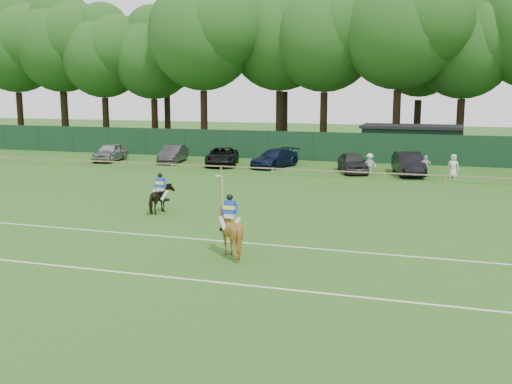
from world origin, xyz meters
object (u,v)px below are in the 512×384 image
at_px(hatch_grey, 353,162).
at_px(spectator_left, 370,164).
at_px(sedan_grey, 173,154).
at_px(sedan_navy, 275,158).
at_px(estate_black, 408,164).
at_px(utility_shed, 411,143).
at_px(spectator_mid, 425,167).
at_px(horse_dark, 161,199).
at_px(sedan_silver, 110,152).
at_px(suv_black, 222,157).
at_px(horse_chestnut, 230,232).
at_px(spectator_right, 453,166).

xyz_separation_m(hatch_grey, spectator_left, (1.30, -0.41, -0.00)).
bearing_deg(sedan_grey, sedan_navy, -11.01).
distance_m(estate_black, utility_shed, 9.23).
height_order(spectator_left, spectator_mid, spectator_mid).
height_order(sedan_navy, spectator_left, spectator_left).
xyz_separation_m(sedan_grey, spectator_mid, (20.55, -2.64, 0.07)).
relative_size(horse_dark, spectator_left, 1.13).
distance_m(horse_dark, spectator_mid, 20.36).
xyz_separation_m(sedan_silver, suv_black, (10.23, 0.09, -0.05)).
bearing_deg(utility_shed, sedan_grey, -157.75).
height_order(horse_chestnut, suv_black, horse_chestnut).
bearing_deg(spectator_mid, estate_black, 128.35).
relative_size(sedan_navy, spectator_right, 2.98).
height_order(horse_chestnut, spectator_right, horse_chestnut).
relative_size(horse_dark, estate_black, 0.34).
distance_m(suv_black, spectator_right, 17.83).
bearing_deg(sedan_grey, spectator_left, -15.48).
relative_size(spectator_left, utility_shed, 0.18).
xyz_separation_m(horse_dark, horse_chestnut, (6.01, -6.30, 0.20)).
xyz_separation_m(spectator_mid, utility_shed, (-1.62, 10.39, 0.74)).
distance_m(suv_black, spectator_left, 12.06).
bearing_deg(spectator_left, sedan_silver, 166.39).
distance_m(sedan_grey, sedan_navy, 8.98).
xyz_separation_m(sedan_grey, suv_black, (4.62, -0.54, -0.00)).
relative_size(sedan_grey, utility_shed, 0.52).
bearing_deg(spectator_right, suv_black, -178.99).
relative_size(horse_chestnut, suv_black, 0.35).
xyz_separation_m(sedan_grey, sedan_navy, (8.97, -0.31, -0.01)).
relative_size(spectator_left, spectator_mid, 0.95).
distance_m(hatch_grey, utility_shed, 9.93).
height_order(sedan_silver, sedan_navy, sedan_silver).
distance_m(horse_dark, hatch_grey, 18.80).
height_order(suv_black, utility_shed, utility_shed).
height_order(estate_black, spectator_left, estate_black).
bearing_deg(suv_black, horse_dark, -94.22).
bearing_deg(sedan_grey, suv_black, -15.75).
bearing_deg(utility_shed, sedan_navy, -141.04).
bearing_deg(utility_shed, spectator_right, -70.24).
bearing_deg(utility_shed, hatch_grey, -111.46).
bearing_deg(suv_black, hatch_grey, -20.43).
xyz_separation_m(suv_black, spectator_mid, (15.93, -2.10, 0.07)).
relative_size(sedan_silver, suv_black, 0.87).
bearing_deg(hatch_grey, sedan_silver, 158.42).
xyz_separation_m(hatch_grey, spectator_mid, (5.24, -1.18, 0.04)).
distance_m(horse_chestnut, utility_shed, 33.28).
xyz_separation_m(sedan_navy, spectator_mid, (11.58, -2.34, 0.08)).
bearing_deg(estate_black, sedan_grey, 161.69).
height_order(sedan_navy, utility_shed, utility_shed).
relative_size(spectator_left, spectator_right, 0.91).
bearing_deg(sedan_navy, utility_shed, 57.20).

